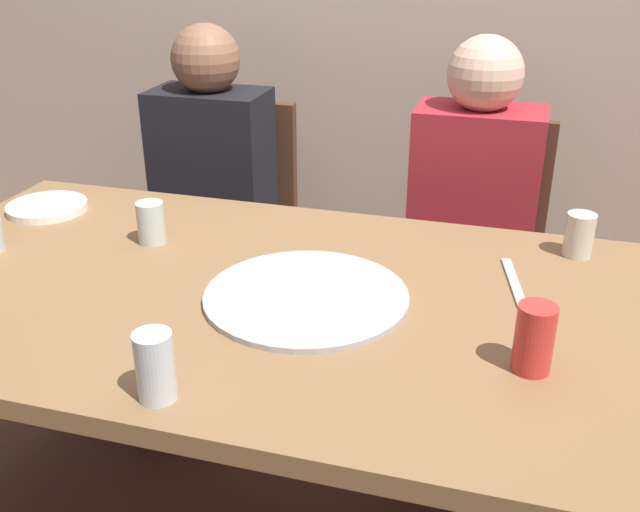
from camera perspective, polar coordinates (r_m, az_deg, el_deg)
The scene contains 12 objects.
dining_table at distance 1.54m, azimuth -5.12°, elevation -5.00°, with size 1.66×0.93×0.76m.
pizza_tray at distance 1.46m, azimuth -1.09°, elevation -3.17°, with size 0.41×0.41×0.01m, color #ADADB2.
tumbler_near at distance 1.18m, azimuth -12.84°, elevation -8.45°, with size 0.06×0.06×0.12m, color silver.
tumbler_far at distance 1.74m, azimuth -13.15°, elevation 2.57°, with size 0.06×0.06×0.10m, color #B7C6BC.
wine_glass at distance 1.73m, azimuth 19.71°, elevation 1.57°, with size 0.06×0.06×0.10m, color beige.
soda_can at distance 1.26m, azimuth 16.49°, elevation -6.23°, with size 0.07×0.07×0.12m, color red.
plate_stack at distance 2.03m, azimuth -20.66°, elevation 3.62°, with size 0.20×0.20×0.02m, color white.
table_knife at distance 1.57m, azimuth 14.99°, elevation -1.99°, with size 0.22×0.02×0.01m, color #B7B7BC.
chair_left at distance 2.49m, azimuth -7.58°, elevation 2.77°, with size 0.44×0.44×0.90m.
chair_right at distance 2.31m, azimuth 11.69°, elevation 0.56°, with size 0.44×0.44×0.90m.
guest_in_sweater at distance 2.32m, azimuth -9.22°, elevation 4.31°, with size 0.36×0.56×1.17m.
guest_in_beanie at distance 2.12m, azimuth 11.59°, elevation 2.07°, with size 0.36×0.56×1.17m.
Camera 1 is at (0.50, -1.24, 1.45)m, focal length 40.71 mm.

